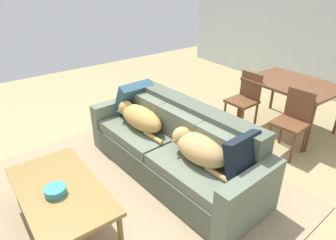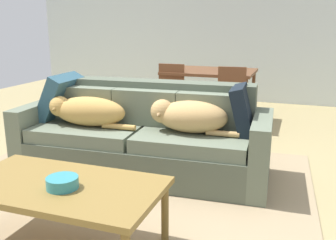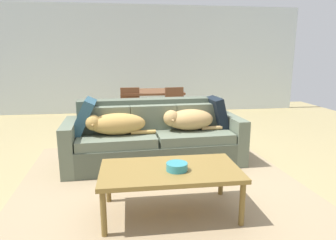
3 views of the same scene
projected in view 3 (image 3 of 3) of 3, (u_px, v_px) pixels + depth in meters
ground_plane at (170, 165)px, 3.99m from camera, size 10.00×10.00×0.00m
back_partition at (148, 60)px, 7.57m from camera, size 8.00×0.12×2.70m
area_rug at (160, 181)px, 3.47m from camera, size 3.38×3.27×0.01m
couch at (154, 139)px, 4.04m from camera, size 2.41×0.99×0.86m
dog_on_left_cushion at (115, 124)px, 3.75m from camera, size 0.89×0.35×0.28m
dog_on_right_cushion at (188, 120)px, 3.99m from camera, size 0.81×0.39×0.29m
throw_pillow_by_left_arm at (84, 117)px, 3.85m from camera, size 0.35×0.49×0.49m
throw_pillow_by_right_arm at (217, 113)px, 4.19m from camera, size 0.25×0.45×0.46m
coffee_table at (170, 173)px, 2.69m from camera, size 1.28×0.69×0.45m
bowl_on_coffee_table at (177, 167)px, 2.63m from camera, size 0.19×0.19×0.07m
dining_table at (151, 94)px, 6.05m from camera, size 1.25×0.92×0.75m
dining_chair_near_left at (131, 108)px, 5.52m from camera, size 0.41×0.41×0.87m
dining_chair_near_right at (176, 108)px, 5.58m from camera, size 0.44×0.44×0.87m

